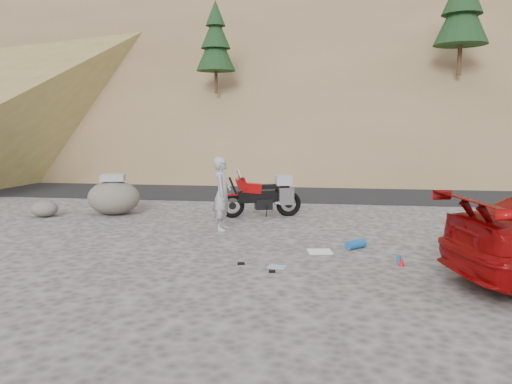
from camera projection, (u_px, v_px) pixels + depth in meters
The scene contains 14 objects.
ground at pixel (256, 240), 11.65m from camera, with size 140.00×140.00×0.00m, color #464341.
road at pixel (286, 190), 20.48m from camera, with size 120.00×7.00×0.05m, color black.
hillside at pixel (312, 39), 50.22m from camera, with size 120.00×73.00×46.72m.
motorcycle at pixel (265, 196), 14.49m from camera, with size 2.31×1.14×1.43m.
man at pixel (223, 230), 12.79m from camera, with size 0.68×0.45×1.87m, color #9C9BA1.
boulder at pixel (114, 197), 14.87m from camera, with size 1.60×1.37×1.19m.
small_rock at pixel (44, 209), 14.54m from camera, with size 0.86×0.79×0.47m.
gear_white_cloth at pixel (320, 251), 10.60m from camera, with size 0.50×0.44×0.02m, color white.
gear_blue_mat at pixel (356, 244), 10.86m from camera, with size 0.20×0.20×0.49m, color #195498.
gear_bottle at pixel (399, 260), 9.58m from camera, with size 0.07×0.07×0.20m, color #195498.
gear_funnel at pixel (401, 262), 9.55m from camera, with size 0.13×0.13×0.17m, color #B80C14.
gear_glove_a at pixel (241, 263), 9.66m from camera, with size 0.13×0.09×0.04m, color black.
gear_glove_b at pixel (272, 271), 9.15m from camera, with size 0.12×0.09×0.04m, color black.
gear_blue_cloth at pixel (277, 267), 9.48m from camera, with size 0.34×0.25×0.01m, color #7FA3C5.
Camera 1 is at (1.59, -11.27, 2.73)m, focal length 35.00 mm.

